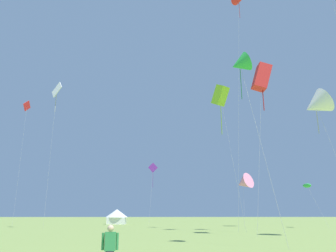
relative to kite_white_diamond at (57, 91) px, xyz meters
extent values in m
cube|color=white|center=(0.00, 0.00, 0.24)|extent=(2.18, 2.17, 2.89)
cylinder|color=#A4A4A4|center=(0.00, 0.00, -1.90)|extent=(0.09, 0.09, 2.77)
cylinder|color=#B2B2B7|center=(0.04, -0.34, -10.10)|extent=(0.11, 0.70, 20.68)
cube|color=red|center=(27.04, -15.55, -4.06)|extent=(2.16, 1.40, 3.08)
cylinder|color=maroon|center=(27.04, -15.55, -6.33)|extent=(0.09, 0.09, 3.00)
cylinder|color=#B2B2B7|center=(25.92, -16.64, -12.25)|extent=(2.27, 2.20, 16.38)
cone|color=pink|center=(30.51, 8.61, -13.24)|extent=(4.00, 4.04, 3.28)
cylinder|color=#B2B2B7|center=(30.14, 7.65, -16.84)|extent=(0.76, 1.95, 7.21)
cone|color=white|center=(31.48, -17.82, -7.94)|extent=(3.38, 2.88, 3.30)
cylinder|color=#A4A4A4|center=(31.48, -17.82, -9.74)|extent=(0.08, 0.08, 2.24)
cylinder|color=maroon|center=(27.45, -6.89, 10.15)|extent=(0.05, 0.05, 2.61)
cylinder|color=#B2B2B7|center=(26.37, -7.63, -4.27)|extent=(2.17, 1.51, 32.33)
cone|color=green|center=(22.02, -25.94, -7.50)|extent=(1.79, 1.56, 1.84)
cylinder|color=#207C31|center=(22.02, -25.94, -9.08)|extent=(0.05, 0.05, 2.39)
cylinder|color=#B2B2B7|center=(22.92, -26.88, -13.97)|extent=(1.82, 1.91, 12.94)
cube|color=#99DB2D|center=(23.90, -8.12, -3.47)|extent=(2.41, 2.56, 2.86)
cylinder|color=olive|center=(23.90, -8.12, -6.43)|extent=(0.09, 0.09, 4.51)
cylinder|color=#B2B2B7|center=(24.96, -8.64, -11.95)|extent=(2.15, 1.06, 16.97)
cube|color=red|center=(-8.83, 10.78, 1.09)|extent=(0.63, 2.13, 2.12)
cylinder|color=#B2B2B7|center=(-8.69, 10.27, -9.67)|extent=(0.31, 1.04, 21.53)
cube|color=purple|center=(14.78, 13.64, -10.00)|extent=(1.85, 0.42, 1.82)
cylinder|color=#63238B|center=(14.78, 13.64, -12.08)|extent=(0.06, 0.06, 3.22)
cylinder|color=#B2B2B7|center=(14.50, 12.47, -15.22)|extent=(0.58, 2.36, 10.44)
ellipsoid|color=green|center=(38.89, 2.72, -14.17)|extent=(1.07, 2.49, 0.85)
cylinder|color=#B2B2B7|center=(39.92, 2.04, -17.30)|extent=(2.08, 1.38, 6.27)
cube|color=#338C4C|center=(14.41, -36.84, -19.24)|extent=(0.40, 0.29, 0.60)
sphere|color=beige|center=(14.41, -36.84, -18.82)|extent=(0.22, 0.22, 0.22)
cylinder|color=#338C4C|center=(14.17, -36.84, -19.24)|extent=(0.09, 0.09, 0.55)
cylinder|color=#338C4C|center=(14.65, -36.84, -19.24)|extent=(0.09, 0.09, 0.55)
cube|color=white|center=(7.48, 20.41, -19.77)|extent=(3.57, 3.57, 1.34)
cone|color=white|center=(7.48, 20.41, -18.32)|extent=(4.47, 4.47, 1.56)
camera|label=1|loc=(16.06, -48.58, -18.33)|focal=35.39mm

